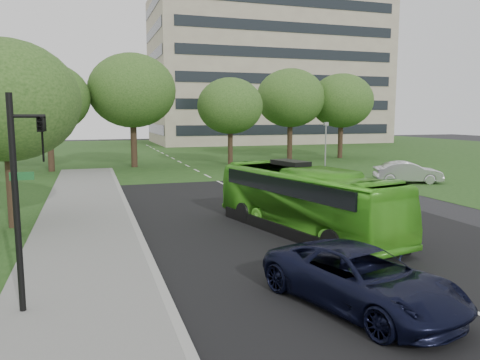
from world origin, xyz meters
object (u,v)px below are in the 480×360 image
Objects in this scene: tree_park_a at (48,98)px; tree_park_e at (341,101)px; sedan at (408,172)px; camera_pole at (326,139)px; tree_side_near at (6,101)px; office_building at (267,72)px; tree_park_d at (290,98)px; traffic_light at (23,188)px; tree_park_b at (132,91)px; tree_park_c at (230,106)px; bus at (304,200)px; suv at (361,278)px.

tree_park_e reaches higher than tree_park_a.
camera_pole is at bearing 33.02° from sedan.
tree_side_near is at bearing -140.32° from tree_park_e.
tree_park_d is (-9.87, -32.62, -5.87)m from office_building.
office_building is 75.82m from traffic_light.
camera_pole is at bearing -25.13° from tree_park_b.
office_building is 8.66× the size of sedan.
tree_park_d reaches higher than tree_park_c.
tree_park_a is at bearing -170.07° from tree_park_d.
suv is (-1.92, -7.26, -0.60)m from bus.
suv is (-14.59, -37.33, -5.87)m from tree_park_d.
suv is at bearing -51.42° from tree_side_near.
sedan is 0.87× the size of traffic_light.
tree_park_c is 8.84m from tree_park_d.
suv is at bearing -119.16° from tree_park_e.
office_building is 3.86× the size of tree_park_b.
tree_park_e reaches higher than traffic_light.
bus is at bearing -22.29° from tree_side_near.
tree_park_e is 0.97× the size of bus.
tree_side_near is at bearing 112.26° from suv.
tree_park_a is at bearing 100.52° from bus.
sedan is at bearing -100.13° from office_building.
tree_park_b is 1.96× the size of traffic_light.
tree_park_e is 35.49m from bus.
tree_park_a is at bearing -178.47° from tree_park_c.
traffic_light is at bearing -129.13° from tree_park_e.
tree_park_c is 1.99× the size of camera_pole.
tree_park_a is 31.32m from traffic_light.
tree_park_d reaches higher than tree_side_near.
tree_park_c reaches higher than traffic_light.
suv is at bearing 6.83° from traffic_light.
tree_park_a is 30.37m from tree_park_e.
bus is 1.80× the size of suv.
suv is at bearing -115.54° from camera_pole.
tree_park_d is 41.99m from traffic_light.
sedan reaches higher than suv.
traffic_light is (-22.42, -35.33, -3.52)m from tree_park_d.
bus is 11.22m from traffic_light.
traffic_light is at bearing -129.46° from camera_pole.
tree_park_a reaches higher than camera_pole.
office_building is 54.07m from sedan.
tree_park_e is 42.73m from suv.
traffic_light is (1.70, -9.96, -2.27)m from tree_side_near.
tree_park_c is (16.14, 0.43, -0.57)m from tree_park_a.
office_building is 75.04m from suv.
tree_park_e is at bearing 6.24° from tree_park_b.
sedan is (17.57, -16.47, -6.24)m from tree_park_b.
tree_park_c is at bearing 53.13° from tree_side_near.
tree_side_near reaches higher than camera_pole.
tree_park_b is at bearing 69.03° from sedan.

